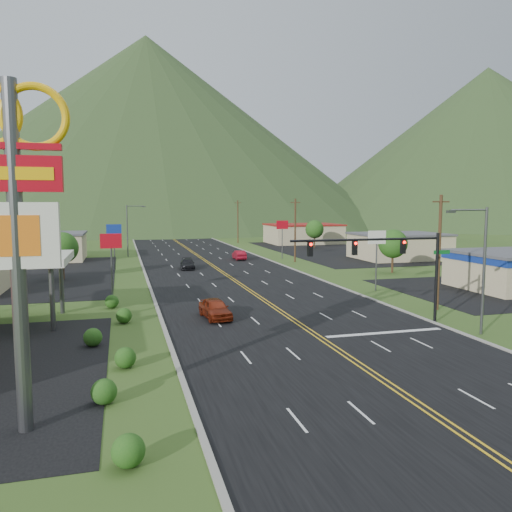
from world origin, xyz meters
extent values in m
plane|color=#2B4518|center=(0.00, 0.00, 0.00)|extent=(500.00, 500.00, 0.00)
cube|color=black|center=(0.00, 0.00, 0.00)|extent=(20.00, 460.00, 0.04)
cube|color=gray|center=(-10.15, 0.00, 0.00)|extent=(0.30, 460.00, 0.14)
cylinder|color=#59595E|center=(-17.00, 2.00, 7.00)|extent=(0.60, 0.60, 14.00)
cube|color=white|center=(-17.00, 2.00, 8.00)|extent=(3.20, 0.50, 2.60)
cube|color=orange|center=(-17.00, 2.00, 8.00)|extent=(1.80, 0.55, 1.60)
cube|color=#B00A17|center=(-17.00, 2.00, 10.40)|extent=(3.60, 0.50, 1.40)
cube|color=#F8B30C|center=(-17.00, 2.00, 10.40)|extent=(3.00, 0.55, 0.50)
cube|color=#B00A17|center=(-17.00, 2.00, 11.45)|extent=(3.60, 0.45, 0.25)
torus|color=#F8B30C|center=(-16.15, 2.00, 12.60)|extent=(2.62, 0.32, 2.62)
cylinder|color=black|center=(10.50, 14.00, 3.50)|extent=(0.24, 0.24, 7.00)
cylinder|color=black|center=(4.50, 14.00, 6.60)|extent=(12.00, 0.18, 0.18)
cube|color=#0C591E|center=(10.90, 14.00, 5.50)|extent=(1.40, 0.06, 0.30)
cube|color=black|center=(7.50, 14.00, 6.00)|extent=(0.35, 0.28, 1.05)
sphere|color=#FF0C05|center=(7.50, 13.82, 6.35)|extent=(0.22, 0.22, 0.22)
cube|color=black|center=(3.50, 14.00, 6.00)|extent=(0.35, 0.28, 1.05)
sphere|color=#FF0C05|center=(3.50, 13.82, 6.35)|extent=(0.22, 0.22, 0.22)
cube|color=black|center=(0.00, 14.00, 6.00)|extent=(0.35, 0.28, 1.05)
sphere|color=#FF0C05|center=(0.00, 13.82, 6.35)|extent=(0.22, 0.22, 0.22)
cylinder|color=#59595E|center=(11.50, 10.00, 4.50)|extent=(0.20, 0.20, 9.00)
cylinder|color=#59595E|center=(10.06, 10.00, 8.80)|extent=(2.88, 0.12, 0.12)
cube|color=#59595E|center=(8.62, 10.00, 8.70)|extent=(0.60, 0.25, 0.18)
cylinder|color=#59595E|center=(-12.00, 70.00, 4.50)|extent=(0.20, 0.20, 9.00)
cylinder|color=#59595E|center=(-10.56, 70.00, 8.80)|extent=(2.88, 0.12, 0.12)
cube|color=#59595E|center=(-9.12, 70.00, 8.70)|extent=(0.60, 0.25, 0.18)
cylinder|color=#59595E|center=(-18.00, 19.00, 2.50)|extent=(0.36, 0.36, 5.00)
cylinder|color=#59595E|center=(-18.00, 25.00, 2.50)|extent=(0.36, 0.36, 5.00)
cube|color=#C6B78A|center=(-28.00, 68.00, 2.10)|extent=(18.00, 11.00, 4.20)
cube|color=#4C4C51|center=(-28.00, 68.00, 4.35)|extent=(18.40, 11.40, 0.30)
cube|color=#C6B78A|center=(32.00, 55.00, 2.00)|extent=(14.00, 11.00, 4.00)
cube|color=#4C4C51|center=(32.00, 55.00, 4.15)|extent=(14.40, 11.40, 0.30)
cube|color=#C6B78A|center=(28.00, 90.00, 2.10)|extent=(16.00, 12.00, 4.20)
cube|color=maroon|center=(28.00, 90.00, 4.35)|extent=(16.40, 12.40, 0.30)
cylinder|color=#59595E|center=(-14.00, 30.00, 2.50)|extent=(0.16, 0.16, 5.00)
cube|color=#B00A17|center=(-14.00, 30.00, 5.70)|extent=(2.00, 0.18, 1.40)
cylinder|color=#59595E|center=(-14.00, 52.00, 2.50)|extent=(0.16, 0.16, 5.00)
cube|color=navy|center=(-14.00, 52.00, 5.70)|extent=(2.00, 0.18, 1.40)
cylinder|color=#59595E|center=(13.00, 28.00, 2.50)|extent=(0.16, 0.16, 5.00)
cube|color=white|center=(13.00, 28.00, 5.70)|extent=(2.00, 0.18, 1.40)
cylinder|color=#59595E|center=(13.00, 60.00, 2.50)|extent=(0.16, 0.16, 5.00)
cube|color=#B00A17|center=(13.00, 60.00, 5.70)|extent=(2.00, 0.18, 1.40)
cylinder|color=#382314|center=(-20.00, 45.00, 1.50)|extent=(0.30, 0.30, 3.00)
sphere|color=#205117|center=(-20.00, 45.00, 3.90)|extent=(3.84, 3.84, 3.84)
cylinder|color=#382314|center=(-25.00, 72.00, 1.50)|extent=(0.30, 0.30, 3.00)
sphere|color=#205117|center=(-25.00, 72.00, 3.90)|extent=(3.84, 3.84, 3.84)
cylinder|color=#382314|center=(22.00, 40.00, 1.50)|extent=(0.30, 0.30, 3.00)
sphere|color=#205117|center=(22.00, 40.00, 3.90)|extent=(3.84, 3.84, 3.84)
cylinder|color=#382314|center=(26.00, 78.00, 1.50)|extent=(0.30, 0.30, 3.00)
sphere|color=#205117|center=(26.00, 78.00, 3.90)|extent=(3.84, 3.84, 3.84)
cylinder|color=#382314|center=(13.50, 18.00, 5.00)|extent=(0.28, 0.28, 10.00)
cube|color=#382314|center=(13.50, 18.00, 9.40)|extent=(1.60, 0.12, 0.12)
cylinder|color=#382314|center=(13.50, 55.00, 5.00)|extent=(0.28, 0.28, 10.00)
cube|color=#382314|center=(13.50, 55.00, 9.40)|extent=(1.60, 0.12, 0.12)
cylinder|color=#382314|center=(13.50, 95.00, 5.00)|extent=(0.28, 0.28, 10.00)
cube|color=#382314|center=(13.50, 95.00, 9.40)|extent=(1.60, 0.12, 0.12)
cylinder|color=#382314|center=(13.50, 135.00, 5.00)|extent=(0.28, 0.28, 10.00)
cube|color=#382314|center=(13.50, 135.00, 9.40)|extent=(1.60, 0.12, 0.12)
cone|color=#1E3015|center=(0.00, 220.00, 42.50)|extent=(220.00, 220.00, 85.00)
cone|color=#1E3015|center=(147.84, 176.19, 35.00)|extent=(180.00, 180.00, 70.00)
imported|color=maroon|center=(-5.89, 19.64, 0.80)|extent=(2.34, 4.85, 1.60)
imported|color=black|center=(-4.10, 50.81, 0.70)|extent=(2.40, 4.97, 1.39)
imported|color=maroon|center=(5.68, 60.40, 0.75)|extent=(1.69, 4.61, 1.51)
camera|label=1|loc=(-13.03, -19.28, 9.25)|focal=35.00mm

